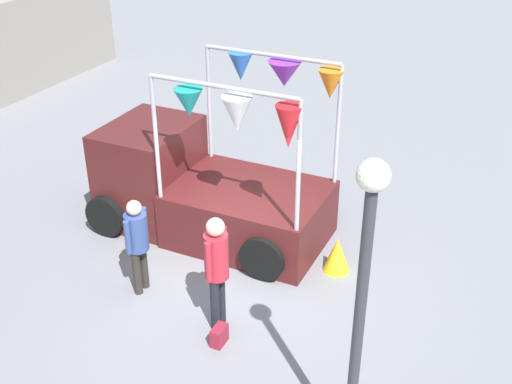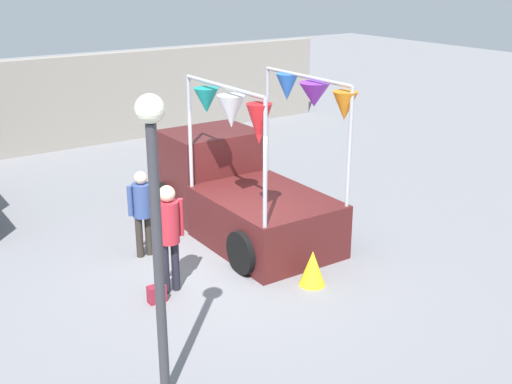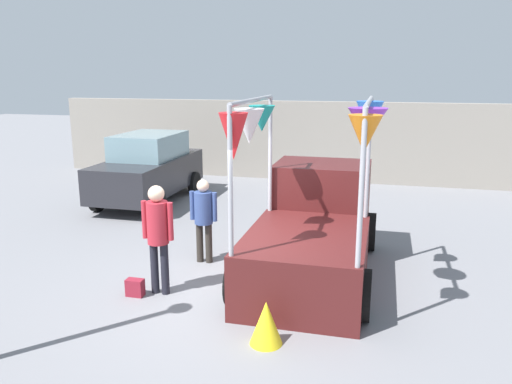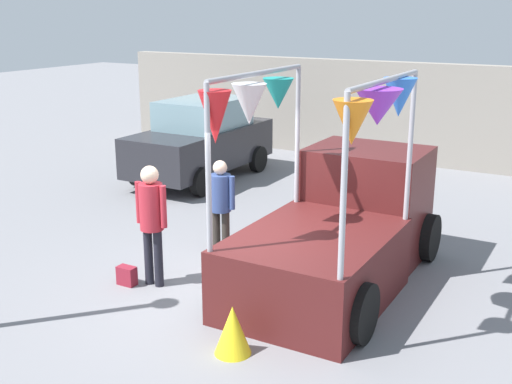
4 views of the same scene
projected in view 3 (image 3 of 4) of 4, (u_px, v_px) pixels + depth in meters
The scene contains 8 objects.
ground_plane at pixel (235, 291), 8.19m from camera, with size 60.00×60.00×0.00m, color slate.
vendor_truck at pixel (315, 224), 8.90m from camera, with size 2.33×4.08×3.12m.
parked_car at pixel (149, 168), 13.74m from camera, with size 1.88×4.00×1.88m.
person_customer at pixel (158, 229), 7.88m from camera, with size 0.53×0.34×1.80m.
person_vendor at pixel (204, 213), 9.26m from camera, with size 0.53×0.34×1.59m.
handbag at pixel (135, 288), 8.00m from camera, with size 0.28×0.16×0.28m, color maroon.
brick_boundary_wall at pixel (314, 141), 16.47m from camera, with size 18.00×0.36×2.60m, color gray.
folded_kite_bundle_sunflower at pixel (266, 323), 6.55m from camera, with size 0.44×0.44×0.60m, color yellow.
Camera 3 is at (2.21, -7.26, 3.50)m, focal length 35.00 mm.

